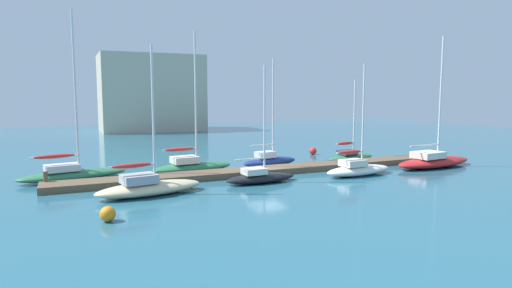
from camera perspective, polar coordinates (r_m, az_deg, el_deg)
The scene contains 15 objects.
ground_plane at distance 31.88m, azimuth 1.47°, elevation -3.95°, with size 120.00×120.00×0.00m, color #286075.
dock_pier at distance 31.84m, azimuth 1.47°, elevation -3.56°, with size 30.50×2.12×0.44m, color brown.
dock_piling_near_end at distance 29.68m, azimuth -26.30°, elevation -4.34°, with size 0.28×0.28×1.08m, color brown.
dock_piling_far_end at distance 39.77m, azimuth 21.77°, elevation -1.53°, with size 0.28×0.28×1.08m, color brown.
sailboat_0 at distance 31.84m, azimuth -23.39°, elevation -3.47°, with size 7.38×3.24×11.49m.
sailboat_1 at distance 25.67m, azimuth -14.20°, elevation -5.46°, with size 6.57×3.12×8.63m.
sailboat_2 at distance 32.49m, azimuth -8.61°, elevation -2.80°, with size 6.48×2.80×10.53m.
sailboat_3 at distance 28.39m, azimuth 0.57°, elevation -4.31°, with size 5.07×1.78×7.74m.
sailboat_4 at distance 34.91m, azimuth 1.85°, elevation -2.12°, with size 5.20×2.25×8.75m.
sailboat_5 at distance 31.89m, azimuth 13.46°, elevation -3.16°, with size 5.80×2.34×8.03m.
sailboat_6 at distance 38.75m, azimuth 12.53°, elevation -1.53°, with size 5.30×2.53×7.15m.
sailboat_7 at distance 37.42m, azimuth 22.65°, elevation -2.05°, with size 8.13×3.28×10.47m.
mooring_buoy_red at distance 42.26m, azimuth 7.62°, elevation -0.94°, with size 0.70×0.70×0.70m, color red.
mooring_buoy_orange at distance 20.98m, azimuth -19.21°, elevation -8.83°, with size 0.73×0.73×0.73m, color orange.
harbor_building_distant at distance 73.09m, azimuth -13.84°, elevation 6.61°, with size 16.15×10.34×12.31m, color #BCB299.
Camera 1 is at (-13.53, -28.28, 5.78)m, focal length 29.92 mm.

